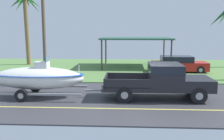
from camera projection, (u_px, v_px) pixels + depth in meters
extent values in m
cube|color=#38383D|center=(145.00, 99.00, 13.80)|extent=(36.00, 8.00, 0.06)
cube|color=#567F42|center=(137.00, 68.00, 24.65)|extent=(36.00, 14.00, 0.11)
cube|color=#DBCC4C|center=(148.00, 109.00, 12.01)|extent=(34.20, 0.12, 0.01)
cube|color=black|center=(157.00, 87.00, 13.82)|extent=(5.50, 2.06, 0.22)
cube|color=black|center=(196.00, 81.00, 13.66)|extent=(1.54, 2.06, 0.38)
cube|color=black|center=(165.00, 74.00, 13.70)|extent=(1.65, 2.06, 1.10)
cube|color=black|center=(165.00, 68.00, 13.65)|extent=(1.67, 2.08, 0.38)
cube|color=black|center=(127.00, 84.00, 13.89)|extent=(2.31, 2.06, 0.04)
cube|color=black|center=(127.00, 77.00, 14.83)|extent=(2.31, 0.08, 0.45)
cube|color=black|center=(127.00, 84.00, 12.88)|extent=(2.31, 0.08, 0.45)
cube|color=black|center=(106.00, 80.00, 13.92)|extent=(0.08, 2.06, 0.45)
cube|color=#333338|center=(104.00, 87.00, 13.98)|extent=(0.12, 1.86, 0.16)
sphere|color=#B2B2B7|center=(102.00, 86.00, 13.98)|extent=(0.10, 0.10, 0.10)
cylinder|color=black|center=(190.00, 88.00, 14.66)|extent=(0.80, 0.28, 0.80)
cylinder|color=#9E9EA3|center=(190.00, 88.00, 14.66)|extent=(0.36, 0.29, 0.36)
cylinder|color=black|center=(199.00, 96.00, 12.84)|extent=(0.80, 0.28, 0.80)
cylinder|color=#9E9EA3|center=(199.00, 96.00, 12.84)|extent=(0.36, 0.29, 0.36)
cylinder|color=black|center=(125.00, 87.00, 14.85)|extent=(0.80, 0.28, 0.80)
cylinder|color=#9E9EA3|center=(125.00, 87.00, 14.85)|extent=(0.36, 0.29, 0.36)
cylinder|color=black|center=(125.00, 95.00, 13.04)|extent=(0.80, 0.28, 0.80)
cylinder|color=#9E9EA3|center=(125.00, 95.00, 13.04)|extent=(0.36, 0.29, 0.36)
cube|color=gray|center=(93.00, 90.00, 14.04)|extent=(0.90, 0.10, 0.08)
cube|color=gray|center=(44.00, 86.00, 15.18)|extent=(5.08, 0.12, 0.10)
cube|color=gray|center=(32.00, 94.00, 13.23)|extent=(5.08, 0.12, 0.10)
cylinder|color=black|center=(36.00, 87.00, 15.28)|extent=(0.64, 0.22, 0.64)
cylinder|color=#9E9EA3|center=(36.00, 87.00, 15.28)|extent=(0.29, 0.23, 0.29)
cylinder|color=black|center=(21.00, 95.00, 13.21)|extent=(0.64, 0.22, 0.64)
cylinder|color=#9E9EA3|center=(21.00, 95.00, 13.21)|extent=(0.29, 0.23, 0.29)
ellipsoid|color=white|center=(38.00, 78.00, 14.11)|extent=(4.97, 1.87, 1.18)
ellipsoid|color=#1E4CA5|center=(38.00, 74.00, 14.08)|extent=(5.07, 1.90, 0.12)
cube|color=silver|center=(42.00, 68.00, 14.01)|extent=(0.70, 0.60, 0.65)
cube|color=slate|center=(47.00, 59.00, 13.92)|extent=(0.06, 0.56, 0.36)
cylinder|color=silver|center=(79.00, 69.00, 13.91)|extent=(0.04, 0.04, 0.50)
cube|color=#B21E19|center=(179.00, 66.00, 22.40)|extent=(4.61, 1.90, 0.70)
cube|color=black|center=(177.00, 59.00, 22.32)|extent=(2.58, 1.75, 0.50)
cylinder|color=black|center=(195.00, 67.00, 23.19)|extent=(0.66, 0.22, 0.66)
cylinder|color=#9E9EA3|center=(195.00, 67.00, 23.19)|extent=(0.30, 0.23, 0.30)
cylinder|color=black|center=(200.00, 70.00, 21.49)|extent=(0.66, 0.22, 0.66)
cylinder|color=#9E9EA3|center=(200.00, 70.00, 21.49)|extent=(0.30, 0.23, 0.30)
cylinder|color=black|center=(159.00, 67.00, 23.36)|extent=(0.66, 0.22, 0.66)
cylinder|color=#9E9EA3|center=(159.00, 67.00, 23.36)|extent=(0.30, 0.23, 0.30)
cylinder|color=black|center=(162.00, 70.00, 21.66)|extent=(0.66, 0.22, 0.66)
cylinder|color=#9E9EA3|center=(162.00, 70.00, 21.66)|extent=(0.30, 0.23, 0.30)
cylinder|color=#4C4238|center=(164.00, 51.00, 27.28)|extent=(0.14, 0.14, 2.70)
cylinder|color=#4C4238|center=(171.00, 56.00, 22.75)|extent=(0.14, 0.14, 2.70)
cylinder|color=#4C4238|center=(106.00, 51.00, 27.61)|extent=(0.14, 0.14, 2.70)
cylinder|color=#4C4238|center=(102.00, 55.00, 23.08)|extent=(0.14, 0.14, 2.70)
cube|color=#2D5647|center=(136.00, 38.00, 24.97)|extent=(6.54, 5.09, 0.14)
cylinder|color=brown|center=(27.00, 31.00, 26.37)|extent=(0.42, 0.75, 6.94)
cone|color=#2D6B2D|center=(33.00, 1.00, 26.00)|extent=(1.67, 0.57, 1.44)
cone|color=#2D6B2D|center=(33.00, 4.00, 26.44)|extent=(1.45, 1.38, 1.83)
cone|color=#2D6B2D|center=(27.00, 1.00, 26.44)|extent=(0.39, 1.32, 1.32)
cone|color=#2D6B2D|center=(21.00, 2.00, 26.44)|extent=(1.66, 1.41, 1.52)
cone|color=#2D6B2D|center=(18.00, 1.00, 26.02)|extent=(1.89, 0.51, 1.50)
cone|color=#2D6B2D|center=(20.00, 4.00, 25.53)|extent=(1.10, 1.33, 1.86)
cone|color=#2D6B2D|center=(224.00, 13.00, 18.43)|extent=(1.20, 1.36, 1.26)
cone|color=#2D6B2D|center=(221.00, 16.00, 18.08)|extent=(1.68, 0.46, 1.64)
cylinder|color=brown|center=(44.00, 31.00, 18.21)|extent=(0.24, 0.24, 7.03)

